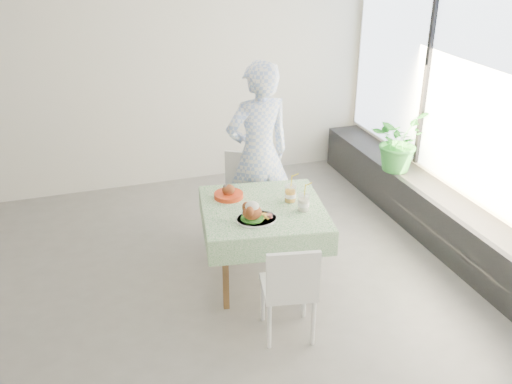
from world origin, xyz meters
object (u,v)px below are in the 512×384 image
object	(u,v)px
chair_near	(288,306)
main_dish	(254,214)
chair_far	(241,214)
juice_cup_orange	(290,194)
diner	(258,155)
potted_plant	(398,141)
cafe_table	(263,235)

from	to	relation	value
chair_near	main_dish	size ratio (longest dim) A/B	2.44
chair_far	juice_cup_orange	world-z (taller)	juice_cup_orange
main_dish	juice_cup_orange	xyz separation A→B (m)	(0.41, 0.24, 0.01)
diner	juice_cup_orange	distance (m)	0.71
main_dish	juice_cup_orange	bearing A→B (deg)	30.59
chair_near	juice_cup_orange	bearing A→B (deg)	68.30
potted_plant	chair_far	bearing A→B (deg)	-177.41
chair_near	potted_plant	bearing A→B (deg)	40.91
chair_near	diner	world-z (taller)	diner
cafe_table	diner	distance (m)	0.89
potted_plant	juice_cup_orange	bearing A→B (deg)	-152.03
main_dish	chair_near	bearing A→B (deg)	-81.00
chair_far	main_dish	bearing A→B (deg)	-100.64
cafe_table	chair_near	xyz separation A→B (m)	(-0.06, -0.78, -0.20)
chair_near	diner	xyz separation A→B (m)	(0.26, 1.51, 0.67)
cafe_table	diner	bearing A→B (deg)	74.73
juice_cup_orange	chair_far	bearing A→B (deg)	106.44
chair_near	potted_plant	distance (m)	2.59
diner	potted_plant	size ratio (longest dim) A/B	2.77
chair_far	chair_near	world-z (taller)	chair_far
cafe_table	chair_far	size ratio (longest dim) A/B	1.35
cafe_table	juice_cup_orange	xyz separation A→B (m)	(0.26, 0.03, 0.35)
diner	potted_plant	bearing A→B (deg)	176.65
chair_far	main_dish	world-z (taller)	main_dish
juice_cup_orange	cafe_table	bearing A→B (deg)	-173.88
juice_cup_orange	potted_plant	size ratio (longest dim) A/B	0.45
potted_plant	chair_near	bearing A→B (deg)	-139.09
cafe_table	potted_plant	distance (m)	2.07
chair_far	potted_plant	world-z (taller)	potted_plant
diner	main_dish	world-z (taller)	diner
chair_far	chair_near	bearing A→B (deg)	-93.59
chair_far	potted_plant	size ratio (longest dim) A/B	1.33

